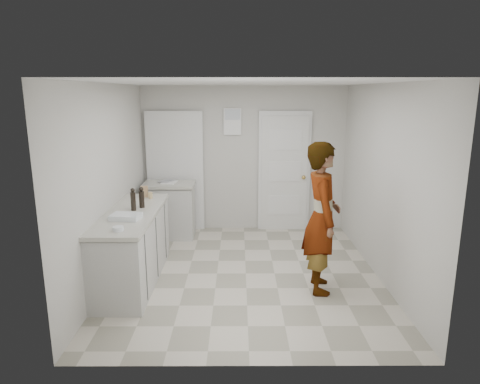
{
  "coord_description": "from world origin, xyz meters",
  "views": [
    {
      "loc": [
        -0.1,
        -5.37,
        2.39
      ],
      "look_at": [
        -0.08,
        0.4,
        1.04
      ],
      "focal_mm": 32.0,
      "sensor_mm": 36.0,
      "label": 1
    }
  ],
  "objects_px": {
    "person": "(322,218)",
    "oil_cruet_b": "(133,200)",
    "spice_jar": "(151,195)",
    "oil_cruet_a": "(142,198)",
    "cake_mix_box": "(144,192)",
    "egg_bowl": "(118,229)",
    "baking_dish": "(126,217)"
  },
  "relations": [
    {
      "from": "person",
      "to": "baking_dish",
      "type": "xyz_separation_m",
      "value": [
        -2.33,
        -0.06,
        0.03
      ]
    },
    {
      "from": "baking_dish",
      "to": "cake_mix_box",
      "type": "bearing_deg",
      "value": 90.46
    },
    {
      "from": "spice_jar",
      "to": "oil_cruet_b",
      "type": "distance_m",
      "value": 0.63
    },
    {
      "from": "oil_cruet_a",
      "to": "baking_dish",
      "type": "bearing_deg",
      "value": -98.62
    },
    {
      "from": "cake_mix_box",
      "to": "egg_bowl",
      "type": "xyz_separation_m",
      "value": [
        0.04,
        -1.52,
        -0.06
      ]
    },
    {
      "from": "egg_bowl",
      "to": "person",
      "type": "bearing_deg",
      "value": 12.36
    },
    {
      "from": "cake_mix_box",
      "to": "baking_dish",
      "type": "bearing_deg",
      "value": -94.69
    },
    {
      "from": "baking_dish",
      "to": "egg_bowl",
      "type": "relative_size",
      "value": 3.05
    },
    {
      "from": "spice_jar",
      "to": "oil_cruet_b",
      "type": "height_order",
      "value": "oil_cruet_b"
    },
    {
      "from": "spice_jar",
      "to": "baking_dish",
      "type": "relative_size",
      "value": 0.24
    },
    {
      "from": "person",
      "to": "spice_jar",
      "type": "xyz_separation_m",
      "value": [
        -2.24,
        0.94,
        0.05
      ]
    },
    {
      "from": "oil_cruet_b",
      "to": "oil_cruet_a",
      "type": "bearing_deg",
      "value": 60.72
    },
    {
      "from": "oil_cruet_a",
      "to": "egg_bowl",
      "type": "xyz_separation_m",
      "value": [
        -0.05,
        -0.96,
        -0.11
      ]
    },
    {
      "from": "person",
      "to": "egg_bowl",
      "type": "height_order",
      "value": "person"
    },
    {
      "from": "person",
      "to": "spice_jar",
      "type": "distance_m",
      "value": 2.43
    },
    {
      "from": "person",
      "to": "cake_mix_box",
      "type": "relative_size",
      "value": 11.36
    },
    {
      "from": "person",
      "to": "oil_cruet_b",
      "type": "bearing_deg",
      "value": 83.72
    },
    {
      "from": "baking_dish",
      "to": "oil_cruet_a",
      "type": "bearing_deg",
      "value": 81.38
    },
    {
      "from": "spice_jar",
      "to": "oil_cruet_a",
      "type": "xyz_separation_m",
      "value": [
        -0.01,
        -0.48,
        0.09
      ]
    },
    {
      "from": "baking_dish",
      "to": "egg_bowl",
      "type": "bearing_deg",
      "value": -86.27
    },
    {
      "from": "oil_cruet_a",
      "to": "spice_jar",
      "type": "bearing_deg",
      "value": 88.35
    },
    {
      "from": "egg_bowl",
      "to": "oil_cruet_a",
      "type": "bearing_deg",
      "value": 87.04
    },
    {
      "from": "person",
      "to": "oil_cruet_b",
      "type": "xyz_separation_m",
      "value": [
        -2.33,
        0.32,
        0.15
      ]
    },
    {
      "from": "spice_jar",
      "to": "oil_cruet_b",
      "type": "bearing_deg",
      "value": -98.28
    },
    {
      "from": "oil_cruet_b",
      "to": "cake_mix_box",
      "type": "bearing_deg",
      "value": 90.88
    },
    {
      "from": "spice_jar",
      "to": "egg_bowl",
      "type": "relative_size",
      "value": 0.72
    },
    {
      "from": "egg_bowl",
      "to": "cake_mix_box",
      "type": "bearing_deg",
      "value": 91.41
    },
    {
      "from": "oil_cruet_b",
      "to": "baking_dish",
      "type": "height_order",
      "value": "oil_cruet_b"
    },
    {
      "from": "oil_cruet_b",
      "to": "spice_jar",
      "type": "bearing_deg",
      "value": 81.72
    },
    {
      "from": "baking_dish",
      "to": "person",
      "type": "bearing_deg",
      "value": 1.56
    },
    {
      "from": "oil_cruet_a",
      "to": "egg_bowl",
      "type": "height_order",
      "value": "oil_cruet_a"
    },
    {
      "from": "spice_jar",
      "to": "baking_dish",
      "type": "height_order",
      "value": "spice_jar"
    }
  ]
}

